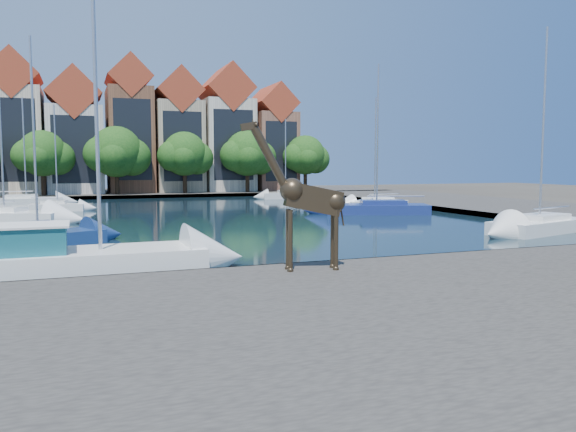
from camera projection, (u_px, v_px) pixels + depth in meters
name	position (u px, v px, depth m)	size (l,w,h in m)	color
ground	(369.00, 270.00, 21.34)	(160.00, 160.00, 0.00)	#38332B
water_basin	(220.00, 216.00, 43.73)	(38.00, 50.00, 0.08)	black
near_quay	(498.00, 308.00, 14.79)	(50.00, 14.00, 0.50)	#44413B
far_quay	(162.00, 193.00, 73.56)	(60.00, 16.00, 0.50)	#44413B
right_quay	(482.00, 205.00, 52.41)	(14.00, 52.00, 0.50)	#44413B
townhouse_west_mid	(17.00, 129.00, 66.90)	(5.94, 9.18, 16.79)	beige
townhouse_west_inner	(75.00, 137.00, 69.24)	(6.43, 9.18, 15.15)	silver
townhouse_center	(129.00, 130.00, 71.41)	(5.44, 9.18, 16.93)	brown
townhouse_east_inner	(177.00, 136.00, 73.56)	(5.94, 9.18, 15.79)	tan
townhouse_east_mid	(225.00, 134.00, 75.79)	(6.43, 9.18, 16.65)	beige
townhouse_east_end	(271.00, 142.00, 78.14)	(5.44, 9.18, 14.43)	brown
far_tree_west	(43.00, 155.00, 63.14)	(6.76, 5.20, 7.36)	#332114
far_tree_mid_west	(117.00, 154.00, 65.91)	(7.80, 6.00, 8.00)	#332114
far_tree_mid_east	(185.00, 155.00, 68.71)	(7.02, 5.40, 7.52)	#332114
far_tree_east	(248.00, 155.00, 71.48)	(7.54, 5.80, 7.84)	#332114
far_tree_far_east	(306.00, 156.00, 74.28)	(6.76, 5.20, 7.36)	#332114
giraffe_statue	(306.00, 198.00, 18.60)	(3.43, 0.93, 4.90)	#35291A
motorsailer	(57.00, 257.00, 19.57)	(9.53, 2.85, 9.58)	white
sailboat_left_b	(38.00, 236.00, 27.06)	(6.41, 4.38, 9.96)	navy
sailboat_left_c	(4.00, 214.00, 37.59)	(8.12, 5.52, 11.66)	white
sailboat_left_d	(58.00, 205.00, 47.60)	(4.68, 2.45, 8.95)	white
sailboat_left_e	(26.00, 200.00, 53.62)	(6.50, 2.47, 10.25)	silver
sailboat_right_a	(539.00, 223.00, 32.37)	(7.42, 4.29, 11.62)	white
sailboat_right_b	(377.00, 207.00, 44.77)	(8.56, 5.49, 11.78)	navy
sailboat_right_c	(375.00, 202.00, 51.15)	(6.09, 2.51, 9.92)	white
sailboat_right_d	(286.00, 194.00, 64.45)	(5.42, 2.45, 9.07)	silver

